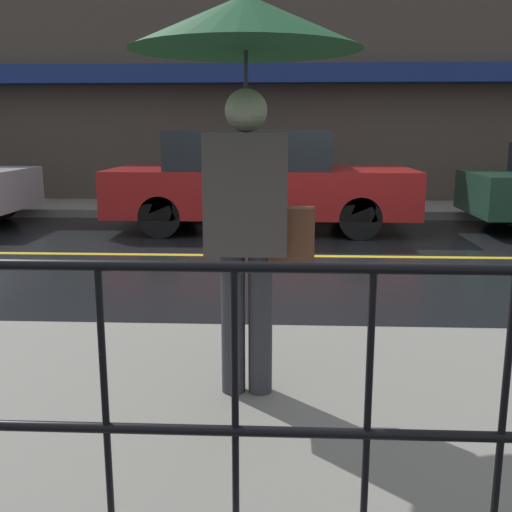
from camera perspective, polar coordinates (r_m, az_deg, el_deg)
The scene contains 8 objects.
ground_plane at distance 7.54m, azimuth 6.37°, elevation -0.04°, with size 80.00×80.00×0.00m, color black.
sidewalk_near at distance 3.28m, azimuth 11.39°, elevation -15.30°, with size 28.00×2.68×0.15m.
sidewalk_far at distance 11.47m, azimuth 5.14°, elevation 4.49°, with size 28.00×1.73×0.15m.
lane_marking at distance 7.54m, azimuth 6.37°, elevation -0.01°, with size 25.20×0.12×0.01m.
building_storefront at distance 12.38m, azimuth 5.16°, elevation 15.73°, with size 28.00×0.85×4.72m.
railing_foreground at distance 2.01m, azimuth 16.90°, elevation -11.06°, with size 12.00×0.04×1.02m.
pedestrian at distance 3.10m, azimuth -0.89°, elevation 16.98°, with size 1.15×1.15×2.06m.
car_red at distance 9.43m, azimuth 0.21°, elevation 7.21°, with size 4.68×1.83×1.54m.
Camera 1 is at (-0.49, -7.36, 1.57)m, focal length 42.00 mm.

